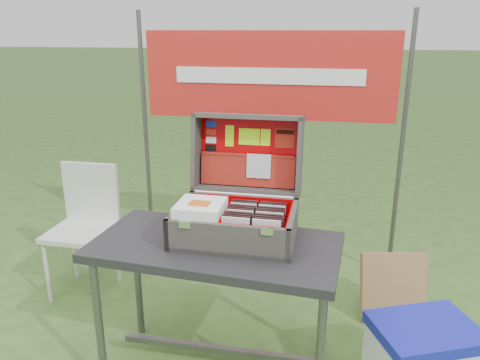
% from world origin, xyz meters
% --- Properties ---
extents(table, '(1.12, 0.62, 0.68)m').
position_xyz_m(table, '(-0.06, -0.07, 0.34)').
color(table, '#29292C').
rests_on(table, ground).
extents(table_top, '(1.12, 0.62, 0.04)m').
position_xyz_m(table_top, '(-0.06, -0.07, 0.66)').
color(table_top, '#29292C').
rests_on(table_top, ground).
extents(table_leg_fl, '(0.04, 0.04, 0.64)m').
position_xyz_m(table_leg_fl, '(-0.54, -0.28, 0.32)').
color(table_leg_fl, '#59595B').
rests_on(table_leg_fl, ground).
extents(table_leg_fr, '(0.04, 0.04, 0.64)m').
position_xyz_m(table_leg_fr, '(0.43, -0.28, 0.32)').
color(table_leg_fr, '#59595B').
rests_on(table_leg_fr, ground).
extents(table_leg_bl, '(0.04, 0.04, 0.64)m').
position_xyz_m(table_leg_bl, '(-0.54, 0.14, 0.32)').
color(table_leg_bl, '#59595B').
rests_on(table_leg_bl, ground).
extents(table_leg_br, '(0.04, 0.04, 0.64)m').
position_xyz_m(table_leg_br, '(0.43, 0.14, 0.32)').
color(table_leg_br, '#59595B').
rests_on(table_leg_br, ground).
extents(table_brace, '(0.94, 0.03, 0.03)m').
position_xyz_m(table_brace, '(-0.06, -0.07, 0.12)').
color(table_brace, '#59595B').
rests_on(table_brace, ground).
extents(suitcase, '(0.53, 0.54, 0.51)m').
position_xyz_m(suitcase, '(0.02, 0.05, 0.93)').
color(suitcase, '#636058').
rests_on(suitcase, table).
extents(suitcase_base_bottom, '(0.53, 0.38, 0.02)m').
position_xyz_m(suitcase_base_bottom, '(0.02, -0.01, 0.69)').
color(suitcase_base_bottom, '#636058').
rests_on(suitcase_base_bottom, table_top).
extents(suitcase_base_wall_front, '(0.53, 0.02, 0.14)m').
position_xyz_m(suitcase_base_wall_front, '(0.02, -0.19, 0.75)').
color(suitcase_base_wall_front, '#636058').
rests_on(suitcase_base_wall_front, table_top).
extents(suitcase_base_wall_back, '(0.53, 0.02, 0.14)m').
position_xyz_m(suitcase_base_wall_back, '(0.02, 0.17, 0.75)').
color(suitcase_base_wall_back, '#636058').
rests_on(suitcase_base_wall_back, table_top).
extents(suitcase_base_wall_left, '(0.02, 0.38, 0.14)m').
position_xyz_m(suitcase_base_wall_left, '(-0.24, -0.01, 0.75)').
color(suitcase_base_wall_left, '#636058').
rests_on(suitcase_base_wall_left, table_top).
extents(suitcase_base_wall_right, '(0.02, 0.38, 0.14)m').
position_xyz_m(suitcase_base_wall_right, '(0.28, -0.01, 0.75)').
color(suitcase_base_wall_right, '#636058').
rests_on(suitcase_base_wall_right, table_top).
extents(suitcase_liner_floor, '(0.49, 0.34, 0.01)m').
position_xyz_m(suitcase_liner_floor, '(0.02, -0.01, 0.70)').
color(suitcase_liner_floor, '#CE0202').
rests_on(suitcase_liner_floor, suitcase_base_bottom).
extents(suitcase_latch_left, '(0.05, 0.01, 0.03)m').
position_xyz_m(suitcase_latch_left, '(-0.15, -0.20, 0.81)').
color(suitcase_latch_left, silver).
rests_on(suitcase_latch_left, suitcase_base_wall_front).
extents(suitcase_latch_right, '(0.05, 0.01, 0.03)m').
position_xyz_m(suitcase_latch_right, '(0.19, -0.20, 0.81)').
color(suitcase_latch_right, silver).
rests_on(suitcase_latch_right, suitcase_base_wall_front).
extents(suitcase_hinge, '(0.48, 0.02, 0.02)m').
position_xyz_m(suitcase_hinge, '(0.02, 0.19, 0.82)').
color(suitcase_hinge, silver).
rests_on(suitcase_hinge, suitcase_base_wall_back).
extents(suitcase_lid_back, '(0.53, 0.07, 0.38)m').
position_xyz_m(suitcase_lid_back, '(0.02, 0.34, 0.99)').
color(suitcase_lid_back, '#636058').
rests_on(suitcase_lid_back, suitcase_base_wall_back).
extents(suitcase_lid_rim_far, '(0.53, 0.14, 0.04)m').
position_xyz_m(suitcase_lid_rim_far, '(0.02, 0.31, 1.18)').
color(suitcase_lid_rim_far, '#636058').
rests_on(suitcase_lid_rim_far, suitcase_lid_back).
extents(suitcase_lid_rim_near, '(0.53, 0.14, 0.04)m').
position_xyz_m(suitcase_lid_rim_near, '(0.02, 0.26, 0.82)').
color(suitcase_lid_rim_near, '#636058').
rests_on(suitcase_lid_rim_near, suitcase_lid_back).
extents(suitcase_lid_rim_left, '(0.02, 0.19, 0.40)m').
position_xyz_m(suitcase_lid_rim_left, '(-0.24, 0.28, 1.00)').
color(suitcase_lid_rim_left, '#636058').
rests_on(suitcase_lid_rim_left, suitcase_lid_back).
extents(suitcase_lid_rim_right, '(0.02, 0.19, 0.40)m').
position_xyz_m(suitcase_lid_rim_right, '(0.28, 0.28, 1.00)').
color(suitcase_lid_rim_right, '#636058').
rests_on(suitcase_lid_rim_right, suitcase_lid_back).
extents(suitcase_lid_liner, '(0.49, 0.05, 0.33)m').
position_xyz_m(suitcase_lid_liner, '(0.02, 0.33, 0.99)').
color(suitcase_lid_liner, '#CE0202').
rests_on(suitcase_lid_liner, suitcase_lid_back).
extents(suitcase_liner_wall_front, '(0.49, 0.01, 0.12)m').
position_xyz_m(suitcase_liner_wall_front, '(0.02, -0.17, 0.76)').
color(suitcase_liner_wall_front, '#CE0202').
rests_on(suitcase_liner_wall_front, suitcase_base_bottom).
extents(suitcase_liner_wall_back, '(0.49, 0.01, 0.12)m').
position_xyz_m(suitcase_liner_wall_back, '(0.02, 0.16, 0.76)').
color(suitcase_liner_wall_back, '#CE0202').
rests_on(suitcase_liner_wall_back, suitcase_base_bottom).
extents(suitcase_liner_wall_left, '(0.01, 0.34, 0.12)m').
position_xyz_m(suitcase_liner_wall_left, '(-0.22, -0.01, 0.76)').
color(suitcase_liner_wall_left, '#CE0202').
rests_on(suitcase_liner_wall_left, suitcase_base_bottom).
extents(suitcase_liner_wall_right, '(0.01, 0.34, 0.12)m').
position_xyz_m(suitcase_liner_wall_right, '(0.26, -0.01, 0.76)').
color(suitcase_liner_wall_right, '#CE0202').
rests_on(suitcase_liner_wall_right, suitcase_base_bottom).
extents(suitcase_lid_pocket, '(0.47, 0.05, 0.16)m').
position_xyz_m(suitcase_lid_pocket, '(0.02, 0.30, 0.91)').
color(suitcase_lid_pocket, maroon).
rests_on(suitcase_lid_pocket, suitcase_lid_liner).
extents(suitcase_pocket_edge, '(0.46, 0.02, 0.02)m').
position_xyz_m(suitcase_pocket_edge, '(0.02, 0.30, 0.99)').
color(suitcase_pocket_edge, maroon).
rests_on(suitcase_pocket_edge, suitcase_lid_pocket).
extents(suitcase_pocket_cd, '(0.12, 0.03, 0.12)m').
position_xyz_m(suitcase_pocket_cd, '(0.08, 0.28, 0.94)').
color(suitcase_pocket_cd, silver).
rests_on(suitcase_pocket_cd, suitcase_lid_pocket).
extents(lid_sticker_cc_a, '(0.05, 0.01, 0.03)m').
position_xyz_m(lid_sticker_cc_a, '(-0.18, 0.34, 1.13)').
color(lid_sticker_cc_a, '#1933B2').
rests_on(lid_sticker_cc_a, suitcase_lid_liner).
extents(lid_sticker_cc_b, '(0.05, 0.01, 0.03)m').
position_xyz_m(lid_sticker_cc_b, '(-0.18, 0.34, 1.09)').
color(lid_sticker_cc_b, red).
rests_on(lid_sticker_cc_b, suitcase_lid_liner).
extents(lid_sticker_cc_c, '(0.05, 0.01, 0.03)m').
position_xyz_m(lid_sticker_cc_c, '(-0.18, 0.33, 1.05)').
color(lid_sticker_cc_c, white).
rests_on(lid_sticker_cc_c, suitcase_lid_liner).
extents(lid_sticker_cc_d, '(0.05, 0.01, 0.03)m').
position_xyz_m(lid_sticker_cc_d, '(-0.18, 0.33, 1.01)').
color(lid_sticker_cc_d, black).
rests_on(lid_sticker_cc_d, suitcase_lid_liner).
extents(lid_card_neon_tall, '(0.04, 0.02, 0.10)m').
position_xyz_m(lid_card_neon_tall, '(-0.08, 0.33, 1.07)').
color(lid_card_neon_tall, '#B2FD13').
rests_on(lid_card_neon_tall, suitcase_lid_liner).
extents(lid_card_neon_main, '(0.10, 0.01, 0.08)m').
position_xyz_m(lid_card_neon_main, '(0.02, 0.33, 1.07)').
color(lid_card_neon_main, '#B2FD13').
rests_on(lid_card_neon_main, suitcase_lid_liner).
extents(lid_card_neon_small, '(0.05, 0.01, 0.08)m').
position_xyz_m(lid_card_neon_small, '(0.10, 0.33, 1.07)').
color(lid_card_neon_small, '#B2FD13').
rests_on(lid_card_neon_small, suitcase_lid_liner).
extents(lid_sticker_band, '(0.10, 0.02, 0.09)m').
position_xyz_m(lid_sticker_band, '(0.20, 0.33, 1.07)').
color(lid_sticker_band, red).
rests_on(lid_sticker_band, suitcase_lid_liner).
extents(lid_sticker_band_bar, '(0.09, 0.01, 0.02)m').
position_xyz_m(lid_sticker_band_bar, '(0.20, 0.34, 1.10)').
color(lid_sticker_band_bar, black).
rests_on(lid_sticker_band_bar, suitcase_lid_liner).
extents(cd_left_0, '(0.12, 0.01, 0.14)m').
position_xyz_m(cd_left_0, '(0.05, -0.15, 0.77)').
color(cd_left_0, silver).
rests_on(cd_left_0, suitcase_liner_floor).
extents(cd_left_1, '(0.12, 0.01, 0.14)m').
position_xyz_m(cd_left_1, '(0.05, -0.13, 0.77)').
color(cd_left_1, black).
rests_on(cd_left_1, suitcase_liner_floor).
extents(cd_left_2, '(0.12, 0.01, 0.14)m').
position_xyz_m(cd_left_2, '(0.05, -0.11, 0.77)').
color(cd_left_2, black).
rests_on(cd_left_2, suitcase_liner_floor).
extents(cd_left_3, '(0.12, 0.01, 0.14)m').
position_xyz_m(cd_left_3, '(0.05, -0.09, 0.77)').
color(cd_left_3, black).
rests_on(cd_left_3, suitcase_liner_floor).
extents(cd_left_4, '(0.12, 0.01, 0.14)m').
position_xyz_m(cd_left_4, '(0.05, -0.07, 0.77)').
color(cd_left_4, silver).
rests_on(cd_left_4, suitcase_liner_floor).
extents(cd_left_5, '(0.12, 0.01, 0.14)m').
position_xyz_m(cd_left_5, '(0.05, -0.05, 0.77)').
color(cd_left_5, black).
rests_on(cd_left_5, suitcase_liner_floor).
extents(cd_left_6, '(0.12, 0.01, 0.14)m').
position_xyz_m(cd_left_6, '(0.05, -0.02, 0.77)').
color(cd_left_6, black).
rests_on(cd_left_6, suitcase_liner_floor).
extents(cd_left_7, '(0.12, 0.01, 0.14)m').
position_xyz_m(cd_left_7, '(0.05, -0.00, 0.77)').
color(cd_left_7, black).
rests_on(cd_left_7, suitcase_liner_floor).
extents(cd_left_8, '(0.12, 0.01, 0.14)m').
position_xyz_m(cd_left_8, '(0.05, 0.02, 0.77)').
color(cd_left_8, silver).
rests_on(cd_left_8, suitcase_liner_floor).
extents(cd_left_9, '(0.12, 0.01, 0.14)m').
position_xyz_m(cd_left_9, '(0.05, 0.04, 0.77)').
color(cd_left_9, black).
rests_on(cd_left_9, suitcase_liner_floor).
extents(cd_left_10, '(0.12, 0.01, 0.14)m').
position_xyz_m(cd_left_10, '(0.05, 0.06, 0.77)').
color(cd_left_10, black).
rests_on(cd_left_10, suitcase_liner_floor).
extents(cd_right_0, '(0.12, 0.01, 0.14)m').
position_xyz_m(cd_right_0, '(0.18, -0.15, 0.77)').
color(cd_right_0, silver).
rests_on(cd_right_0, suitcase_liner_floor).
extents(cd_right_1, '(0.12, 0.01, 0.14)m').
position_xyz_m(cd_right_1, '(0.18, -0.13, 0.77)').
color(cd_right_1, black).
rests_on(cd_right_1, suitcase_liner_floor).
extents(cd_right_2, '(0.12, 0.01, 0.14)m').
position_xyz_m(cd_right_2, '(0.18, -0.11, 0.77)').
color(cd_right_2, black).
rests_on(cd_right_2, suitcase_liner_floor).
extents(cd_right_3, '(0.12, 0.01, 0.14)m').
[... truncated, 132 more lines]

